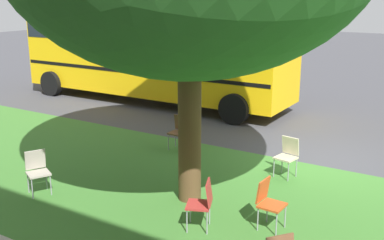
{
  "coord_description": "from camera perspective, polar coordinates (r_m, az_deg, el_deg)",
  "views": [
    {
      "loc": [
        -2.88,
        10.5,
        3.9
      ],
      "look_at": [
        2.37,
        1.97,
        1.18
      ],
      "focal_mm": 43.66,
      "sensor_mm": 36.0,
      "label": 1
    }
  ],
  "objects": [
    {
      "name": "chair_4",
      "position": [
        8.12,
        9.32,
        -9.63
      ],
      "size": [
        0.44,
        0.44,
        0.88
      ],
      "color": "#C64C1E",
      "rests_on": "ground"
    },
    {
      "name": "chair_2",
      "position": [
        7.98,
        1.32,
        -9.86
      ],
      "size": [
        0.55,
        0.54,
        0.88
      ],
      "color": "#B7332D",
      "rests_on": "ground"
    },
    {
      "name": "school_bus",
      "position": [
        17.23,
        -4.9,
        8.01
      ],
      "size": [
        10.4,
        2.8,
        2.88
      ],
      "color": "yellow",
      "rests_on": "ground"
    },
    {
      "name": "grass_verge",
      "position": [
        8.76,
        9.19,
        -11.41
      ],
      "size": [
        48.0,
        6.0,
        0.01
      ],
      "primitive_type": "cube",
      "color": "#3D752D",
      "rests_on": "ground"
    },
    {
      "name": "chair_1",
      "position": [
        10.42,
        11.6,
        -4.06
      ],
      "size": [
        0.49,
        0.49,
        0.88
      ],
      "color": "beige",
      "rests_on": "ground"
    },
    {
      "name": "chair_5",
      "position": [
        12.0,
        -1.57,
        -1.16
      ],
      "size": [
        0.43,
        0.43,
        0.88
      ],
      "color": "brown",
      "rests_on": "ground"
    },
    {
      "name": "ground",
      "position": [
        11.57,
        15.35,
        -5.07
      ],
      "size": [
        80.0,
        80.0,
        0.0
      ],
      "primitive_type": "plane",
      "color": "#424247"
    },
    {
      "name": "chair_0",
      "position": [
        9.86,
        -18.38,
        -5.67
      ],
      "size": [
        0.56,
        0.56,
        0.88
      ],
      "color": "#ADA393",
      "rests_on": "ground"
    }
  ]
}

